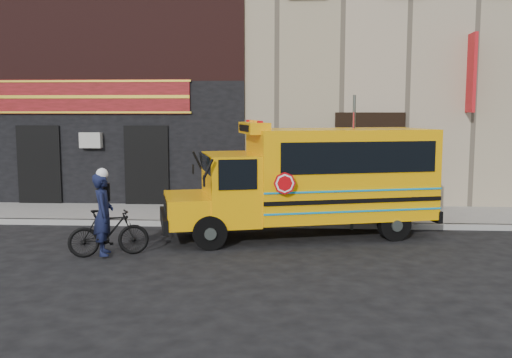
{
  "coord_description": "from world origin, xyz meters",
  "views": [
    {
      "loc": [
        1.49,
        -12.89,
        3.21
      ],
      "look_at": [
        0.59,
        1.85,
        1.43
      ],
      "focal_mm": 40.0,
      "sensor_mm": 36.0,
      "label": 1
    }
  ],
  "objects": [
    {
      "name": "school_bus",
      "position": [
        2.11,
        1.62,
        1.51
      ],
      "size": [
        7.22,
        3.85,
        2.92
      ],
      "color": "black",
      "rests_on": "ground"
    },
    {
      "name": "sidewalk",
      "position": [
        0.0,
        4.1,
        0.07
      ],
      "size": [
        40.0,
        3.0,
        0.15
      ],
      "primitive_type": "cube",
      "color": "slate",
      "rests_on": "ground"
    },
    {
      "name": "sign_pole",
      "position": [
        3.16,
        2.38,
        1.97
      ],
      "size": [
        0.09,
        0.32,
        3.62
      ],
      "color": "#464F4A",
      "rests_on": "ground"
    },
    {
      "name": "ground",
      "position": [
        0.0,
        0.0,
        0.0
      ],
      "size": [
        120.0,
        120.0,
        0.0
      ],
      "primitive_type": "plane",
      "color": "black",
      "rests_on": "ground"
    },
    {
      "name": "cyclist",
      "position": [
        -2.6,
        -0.83,
        0.9
      ],
      "size": [
        0.58,
        0.74,
        1.81
      ],
      "primitive_type": "imported",
      "rotation": [
        0.0,
        0.0,
        1.82
      ],
      "color": "black",
      "rests_on": "ground"
    },
    {
      "name": "curb",
      "position": [
        0.0,
        2.6,
        0.07
      ],
      "size": [
        40.0,
        0.2,
        0.15
      ],
      "primitive_type": "cube",
      "color": "gray",
      "rests_on": "ground"
    },
    {
      "name": "bicycle",
      "position": [
        -2.52,
        -0.76,
        0.53
      ],
      "size": [
        1.81,
        1.07,
        1.05
      ],
      "primitive_type": "imported",
      "rotation": [
        0.0,
        0.0,
        1.92
      ],
      "color": "black",
      "rests_on": "ground"
    },
    {
      "name": "building",
      "position": [
        -0.04,
        10.45,
        6.13
      ],
      "size": [
        20.0,
        10.7,
        12.0
      ],
      "color": "gray",
      "rests_on": "sidewalk"
    }
  ]
}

